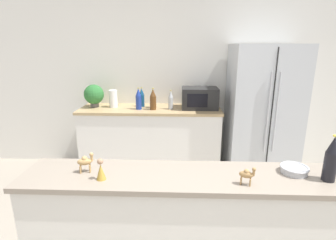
{
  "coord_description": "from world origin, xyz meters",
  "views": [
    {
      "loc": [
        -0.12,
        -1.09,
        1.73
      ],
      "look_at": [
        -0.22,
        1.43,
        1.03
      ],
      "focal_mm": 28.0,
      "sensor_mm": 36.0,
      "label": 1
    }
  ],
  "objects": [
    {
      "name": "refrigerator",
      "position": [
        1.0,
        2.34,
        0.89
      ],
      "size": [
        0.88,
        0.71,
        1.77
      ],
      "color": "silver",
      "rests_on": "ground_plane"
    },
    {
      "name": "back_bottle_3",
      "position": [
        -0.22,
        2.34,
        1.05
      ],
      "size": [
        0.06,
        0.06,
        0.26
      ],
      "color": "#B2B7BC",
      "rests_on": "back_counter"
    },
    {
      "name": "fruit_bowl",
      "position": [
        0.66,
        0.53,
        0.95
      ],
      "size": [
        0.18,
        0.18,
        0.05
      ],
      "color": "#B7BABF",
      "rests_on": "bar_counter"
    },
    {
      "name": "camel_figurine",
      "position": [
        0.3,
        0.36,
        0.99
      ],
      "size": [
        0.1,
        0.07,
        0.12
      ],
      "color": "#A87F4C",
      "rests_on": "bar_counter"
    },
    {
      "name": "back_bottle_1",
      "position": [
        -0.65,
        2.32,
        1.07
      ],
      "size": [
        0.08,
        0.08,
        0.29
      ],
      "color": "navy",
      "rests_on": "back_counter"
    },
    {
      "name": "microwave",
      "position": [
        0.17,
        2.42,
        1.07
      ],
      "size": [
        0.48,
        0.37,
        0.28
      ],
      "color": "black",
      "rests_on": "back_counter"
    },
    {
      "name": "back_bottle_2",
      "position": [
        -0.47,
        2.42,
        1.04
      ],
      "size": [
        0.08,
        0.08,
        0.24
      ],
      "color": "brown",
      "rests_on": "back_counter"
    },
    {
      "name": "wine_bottle",
      "position": [
        0.83,
        0.44,
        1.07
      ],
      "size": [
        0.08,
        0.08,
        0.3
      ],
      "color": "black",
      "rests_on": "bar_counter"
    },
    {
      "name": "wise_man_figurine_crimson",
      "position": [
        -0.6,
        0.39,
        0.98
      ],
      "size": [
        0.06,
        0.06,
        0.14
      ],
      "color": "#B28933",
      "rests_on": "bar_counter"
    },
    {
      "name": "paper_towel_roll",
      "position": [
        -1.02,
        2.43,
        1.05
      ],
      "size": [
        0.11,
        0.11,
        0.24
      ],
      "color": "white",
      "rests_on": "back_counter"
    },
    {
      "name": "back_bottle_4",
      "position": [
        -0.63,
        2.49,
        1.05
      ],
      "size": [
        0.07,
        0.07,
        0.27
      ],
      "color": "navy",
      "rests_on": "back_counter"
    },
    {
      "name": "bar_counter",
      "position": [
        -0.08,
        0.48,
        0.46
      ],
      "size": [
        2.15,
        0.45,
        0.92
      ],
      "color": "silver",
      "rests_on": "ground_plane"
    },
    {
      "name": "back_bottle_0",
      "position": [
        -0.46,
        2.31,
        1.07
      ],
      "size": [
        0.08,
        0.08,
        0.29
      ],
      "color": "brown",
      "rests_on": "back_counter"
    },
    {
      "name": "back_counter",
      "position": [
        -0.51,
        2.4,
        0.47
      ],
      "size": [
        1.92,
        0.63,
        0.93
      ],
      "color": "white",
      "rests_on": "ground_plane"
    },
    {
      "name": "wall_back",
      "position": [
        0.0,
        2.73,
        1.27
      ],
      "size": [
        8.0,
        0.06,
        2.55
      ],
      "color": "white",
      "rests_on": "ground_plane"
    },
    {
      "name": "camel_figurine_second",
      "position": [
        -0.73,
        0.49,
        1.0
      ],
      "size": [
        0.11,
        0.07,
        0.14
      ],
      "color": "tan",
      "rests_on": "bar_counter"
    },
    {
      "name": "potted_plant",
      "position": [
        -1.28,
        2.43,
        1.1
      ],
      "size": [
        0.27,
        0.27,
        0.31
      ],
      "color": "#595451",
      "rests_on": "back_counter"
    }
  ]
}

